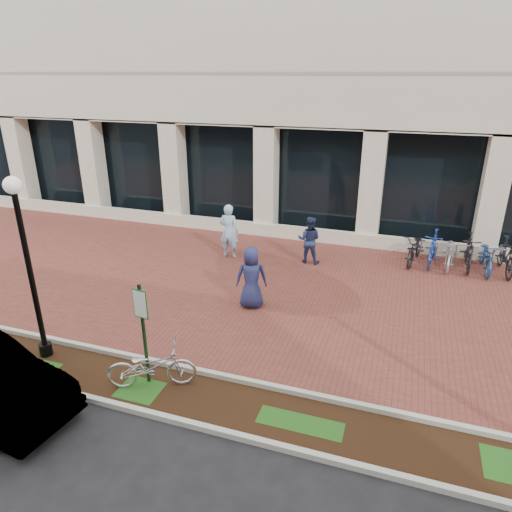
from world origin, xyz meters
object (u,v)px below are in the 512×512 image
(locked_bicycle, at_px, (152,366))
(pedestrian_left, at_px, (229,231))
(bike_rack_cluster, at_px, (459,252))
(lamppost, at_px, (28,261))
(pedestrian_mid, at_px, (309,240))
(pedestrian_right, at_px, (251,278))
(parking_sign, at_px, (142,322))

(locked_bicycle, distance_m, pedestrian_left, 7.25)
(pedestrian_left, bearing_deg, bike_rack_cluster, -169.14)
(locked_bicycle, bearing_deg, lamppost, 61.83)
(locked_bicycle, relative_size, pedestrian_mid, 1.12)
(bike_rack_cluster, bearing_deg, pedestrian_mid, -161.69)
(lamppost, xyz_separation_m, bike_rack_cluster, (9.26, 8.49, -1.79))
(pedestrian_left, bearing_deg, pedestrian_right, 120.48)
(locked_bicycle, xyz_separation_m, pedestrian_mid, (1.58, 7.54, 0.33))
(pedestrian_right, relative_size, bike_rack_cluster, 0.48)
(parking_sign, distance_m, pedestrian_right, 4.01)
(pedestrian_mid, height_order, bike_rack_cluster, pedestrian_mid)
(bike_rack_cluster, bearing_deg, parking_sign, -122.15)
(parking_sign, bearing_deg, lamppost, -173.52)
(lamppost, height_order, pedestrian_left, lamppost)
(parking_sign, height_order, lamppost, lamppost)
(locked_bicycle, bearing_deg, pedestrian_mid, -36.36)
(parking_sign, bearing_deg, pedestrian_right, 85.17)
(locked_bicycle, distance_m, pedestrian_mid, 7.71)
(lamppost, relative_size, locked_bicycle, 2.29)
(pedestrian_mid, bearing_deg, parking_sign, 75.34)
(lamppost, height_order, locked_bicycle, lamppost)
(pedestrian_left, relative_size, pedestrian_mid, 1.17)
(locked_bicycle, height_order, pedestrian_right, pedestrian_right)
(locked_bicycle, relative_size, pedestrian_right, 1.04)
(pedestrian_right, bearing_deg, locked_bicycle, 59.36)
(pedestrian_mid, xyz_separation_m, bike_rack_cluster, (4.78, 1.13, -0.26))
(pedestrian_left, relative_size, pedestrian_right, 1.09)
(pedestrian_mid, height_order, pedestrian_right, pedestrian_right)
(parking_sign, height_order, locked_bicycle, parking_sign)
(pedestrian_mid, bearing_deg, pedestrian_right, 76.08)
(locked_bicycle, bearing_deg, pedestrian_left, -15.33)
(pedestrian_left, relative_size, bike_rack_cluster, 0.52)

